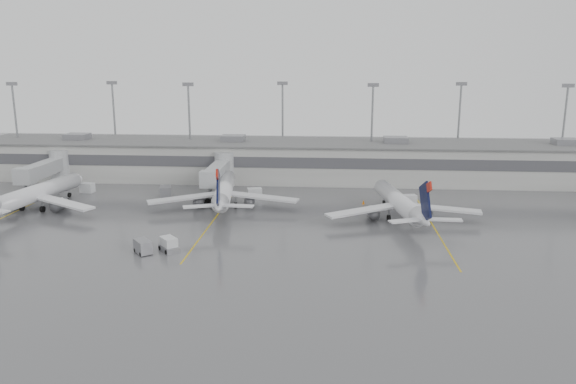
# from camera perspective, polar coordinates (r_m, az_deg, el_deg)

# --- Properties ---
(ground) EXTENTS (260.00, 260.00, 0.00)m
(ground) POSITION_cam_1_polar(r_m,az_deg,el_deg) (66.92, 2.99, -8.97)
(ground) COLOR #4F4F51
(ground) RESTS_ON ground
(terminal) EXTENTS (152.00, 17.00, 9.45)m
(terminal) POSITION_cam_1_polar(r_m,az_deg,el_deg) (121.78, 3.76, 3.22)
(terminal) COLOR #A3A29E
(terminal) RESTS_ON ground
(light_masts) EXTENTS (142.40, 8.00, 20.60)m
(light_masts) POSITION_cam_1_polar(r_m,az_deg,el_deg) (126.41, 3.85, 7.18)
(light_masts) COLOR gray
(light_masts) RESTS_ON ground
(jet_bridge_left) EXTENTS (4.00, 17.20, 7.00)m
(jet_bridge_left) POSITION_cam_1_polar(r_m,az_deg,el_deg) (123.65, -23.02, 2.20)
(jet_bridge_left) COLOR gray
(jet_bridge_left) RESTS_ON ground
(jet_bridge_right) EXTENTS (4.00, 17.20, 7.00)m
(jet_bridge_right) POSITION_cam_1_polar(r_m,az_deg,el_deg) (111.94, -6.89, 2.11)
(jet_bridge_right) COLOR gray
(jet_bridge_right) RESTS_ON ground
(stand_markings) EXTENTS (105.25, 40.00, 0.01)m
(stand_markings) POSITION_cam_1_polar(r_m,az_deg,el_deg) (89.60, 3.41, -3.17)
(stand_markings) COLOR gold
(stand_markings) RESTS_ON ground
(jet_far_left) EXTENTS (26.05, 29.41, 9.55)m
(jet_far_left) POSITION_cam_1_polar(r_m,az_deg,el_deg) (105.55, -24.51, -0.18)
(jet_far_left) COLOR silver
(jet_far_left) RESTS_ON ground
(jet_mid_left) EXTENTS (26.07, 29.38, 9.52)m
(jet_mid_left) POSITION_cam_1_polar(r_m,az_deg,el_deg) (98.80, -6.53, 0.09)
(jet_mid_left) COLOR silver
(jet_mid_left) RESTS_ON ground
(jet_mid_right) EXTENTS (25.07, 28.33, 9.23)m
(jet_mid_right) POSITION_cam_1_polar(r_m,az_deg,el_deg) (92.33, 11.35, -1.08)
(jet_mid_right) COLOR silver
(jet_mid_right) RESTS_ON ground
(baggage_tug) EXTENTS (3.32, 3.47, 1.93)m
(baggage_tug) POSITION_cam_1_polar(r_m,az_deg,el_deg) (78.14, -12.01, -5.35)
(baggage_tug) COLOR silver
(baggage_tug) RESTS_ON ground
(baggage_cart) EXTENTS (3.10, 3.25, 1.85)m
(baggage_cart) POSITION_cam_1_polar(r_m,az_deg,el_deg) (77.96, -14.53, -5.37)
(baggage_cart) COLOR slate
(baggage_cart) RESTS_ON ground
(gse_uld_a) EXTENTS (2.80, 2.10, 1.81)m
(gse_uld_a) POSITION_cam_1_polar(r_m,az_deg,el_deg) (116.95, -19.72, 0.42)
(gse_uld_a) COLOR silver
(gse_uld_a) RESTS_ON ground
(gse_uld_b) EXTENTS (3.02, 2.39, 1.89)m
(gse_uld_b) POSITION_cam_1_polar(r_m,az_deg,el_deg) (105.55, -3.42, -0.12)
(gse_uld_b) COLOR silver
(gse_uld_b) RESTS_ON ground
(gse_uld_c) EXTENTS (2.88, 2.22, 1.82)m
(gse_uld_c) POSITION_cam_1_polar(r_m,az_deg,el_deg) (102.69, 12.18, -0.80)
(gse_uld_c) COLOR silver
(gse_uld_c) RESTS_ON ground
(gse_loader) EXTENTS (2.83, 3.70, 2.05)m
(gse_loader) POSITION_cam_1_polar(r_m,az_deg,el_deg) (108.80, -12.33, 0.04)
(gse_loader) COLOR slate
(gse_loader) RESTS_ON ground
(cone_a) EXTENTS (0.42, 0.42, 0.66)m
(cone_a) POSITION_cam_1_polar(r_m,az_deg,el_deg) (115.17, -25.55, -0.60)
(cone_a) COLOR orange
(cone_a) RESTS_ON ground
(cone_b) EXTENTS (0.44, 0.44, 0.70)m
(cone_b) POSITION_cam_1_polar(r_m,az_deg,el_deg) (103.73, -8.89, -0.83)
(cone_b) COLOR orange
(cone_b) RESTS_ON ground
(cone_c) EXTENTS (0.47, 0.47, 0.75)m
(cone_c) POSITION_cam_1_polar(r_m,az_deg,el_deg) (102.02, 7.68, -1.02)
(cone_c) COLOR orange
(cone_c) RESTS_ON ground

